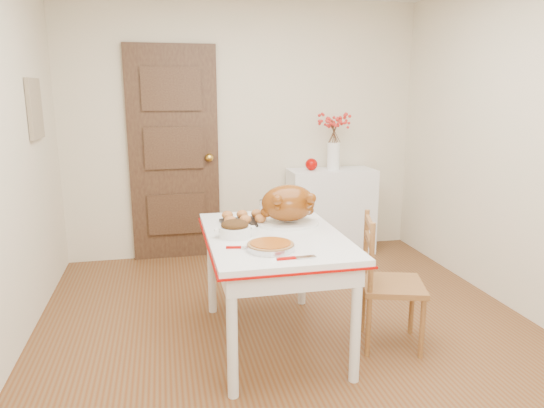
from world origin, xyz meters
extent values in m
cube|color=#5F2F12|center=(0.00, 0.00, 0.00)|extent=(3.50, 4.00, 0.00)
cube|color=beige|center=(0.00, 2.00, 1.25)|extent=(3.50, 0.00, 2.50)
cube|color=beige|center=(0.00, -2.00, 1.25)|extent=(3.50, 0.00, 2.50)
cube|color=black|center=(-0.70, 1.97, 1.03)|extent=(0.85, 0.06, 2.06)
cube|color=tan|center=(-1.73, 1.20, 1.50)|extent=(0.03, 0.35, 0.45)
cube|color=white|center=(0.84, 1.78, 0.43)|extent=(0.86, 0.38, 0.86)
sphere|color=#9F0300|center=(0.63, 1.78, 0.92)|extent=(0.12, 0.12, 0.12)
cylinder|color=#93420F|center=(-0.23, -0.26, 0.78)|extent=(0.29, 0.29, 0.06)
cylinder|color=white|center=(-0.10, 0.60, 0.80)|extent=(0.07, 0.07, 0.10)
camera|label=1|loc=(-0.81, -2.87, 1.63)|focal=32.63mm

